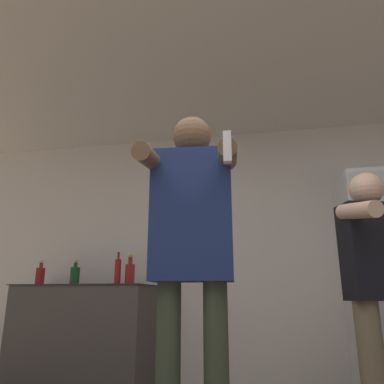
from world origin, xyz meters
TOP-DOWN VIEW (x-y plane):
  - wall_back at (0.00, 2.78)m, footprint 7.00×0.06m
  - ceiling_slab at (0.00, 1.37)m, footprint 7.00×3.27m
  - counter at (-1.47, 2.43)m, footprint 1.30×0.66m
  - bottle_amber_bourbon at (-1.13, 2.36)m, footprint 0.06×0.06m
  - bottle_red_label at (-1.95, 2.36)m, footprint 0.09×0.09m
  - bottle_brown_liquor at (-1.01, 2.36)m, footprint 0.09×0.09m
  - bottle_green_wine at (-1.57, 2.36)m, footprint 0.09×0.09m
  - person_woman_foreground at (-0.08, 0.72)m, footprint 0.50×0.48m
  - person_man_side at (0.94, 1.40)m, footprint 0.54×0.57m

SIDE VIEW (x-z plane):
  - counter at x=-1.47m, z-range 0.00..0.93m
  - person_man_side at x=0.94m, z-range 0.10..1.70m
  - bottle_green_wine at x=-1.57m, z-range 0.90..1.14m
  - bottle_red_label at x=-1.95m, z-range 0.90..1.15m
  - bottle_brown_liquor at x=-1.01m, z-range 0.90..1.18m
  - bottle_amber_bourbon at x=-1.13m, z-range 0.90..1.21m
  - person_woman_foreground at x=-0.08m, z-range 0.19..1.94m
  - wall_back at x=0.00m, z-range 0.00..2.55m
  - ceiling_slab at x=0.00m, z-range 2.55..2.60m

